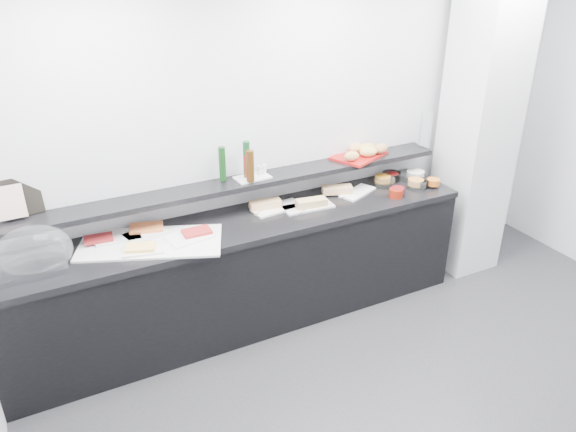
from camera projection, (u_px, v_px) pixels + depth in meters
name	position (u px, v px, depth m)	size (l,w,h in m)	color
back_wall	(307.00, 138.00, 4.49)	(5.00, 0.02, 2.70)	silver
column	(479.00, 125.00, 4.82)	(0.50, 0.50, 2.70)	silver
buffet_cabinet	(245.00, 276.00, 4.37)	(3.60, 0.60, 0.85)	black
counter_top	(243.00, 225.00, 4.17)	(3.62, 0.62, 0.05)	black
wall_shelf	(233.00, 185.00, 4.20)	(3.60, 0.25, 0.04)	black
cloche_base	(23.00, 268.00, 3.54)	(0.51, 0.34, 0.04)	#B1B3B8
cloche_dome	(34.00, 251.00, 3.52)	(0.47, 0.31, 0.34)	white
linen_runner	(151.00, 243.00, 3.86)	(0.96, 0.45, 0.01)	silver
platter_meat_a	(118.00, 237.00, 3.90)	(0.31, 0.20, 0.01)	silver
food_meat_a	(99.00, 238.00, 3.84)	(0.19, 0.12, 0.02)	maroon
platter_salmon	(146.00, 234.00, 3.94)	(0.29, 0.19, 0.01)	silver
food_salmon	(146.00, 228.00, 3.99)	(0.23, 0.15, 0.02)	orange
platter_cheese	(143.00, 249.00, 3.75)	(0.27, 0.18, 0.01)	white
food_cheese	(140.00, 247.00, 3.73)	(0.19, 0.12, 0.02)	#FECB62
platter_meat_b	(190.00, 237.00, 3.90)	(0.30, 0.20, 0.01)	white
food_meat_b	(197.00, 232.00, 3.93)	(0.20, 0.12, 0.02)	maroon
sandwich_plate_left	(277.00, 208.00, 4.36)	(0.40, 0.17, 0.01)	white
sandwich_food_left	(265.00, 204.00, 4.33)	(0.24, 0.09, 0.06)	#DEAB74
tongs_left	(260.00, 212.00, 4.27)	(0.01, 0.01, 0.16)	silver
sandwich_plate_mid	(308.00, 207.00, 4.38)	(0.40, 0.17, 0.01)	silver
sandwich_food_mid	(311.00, 203.00, 4.35)	(0.24, 0.09, 0.06)	tan
tongs_mid	(301.00, 212.00, 4.27)	(0.01, 0.01, 0.16)	#B7BBBF
sandwich_plate_right	(357.00, 192.00, 4.62)	(0.34, 0.15, 0.01)	white
sandwich_food_right	(337.00, 190.00, 4.58)	(0.24, 0.09, 0.06)	tan
tongs_right	(349.00, 196.00, 4.53)	(0.01, 0.01, 0.16)	silver
bowl_glass_fruit	(384.00, 182.00, 4.75)	(0.17, 0.17, 0.07)	silver
fill_glass_fruit	(383.00, 179.00, 4.79)	(0.13, 0.13, 0.05)	orange
bowl_black_jam	(391.00, 176.00, 4.86)	(0.16, 0.16, 0.07)	black
fill_black_jam	(392.00, 176.00, 4.84)	(0.11, 0.11, 0.05)	#5D0D0D
bowl_glass_cream	(407.00, 176.00, 4.88)	(0.17, 0.17, 0.07)	white
fill_glass_cream	(415.00, 174.00, 4.89)	(0.15, 0.15, 0.05)	white
bowl_red_jam	(396.00, 193.00, 4.55)	(0.11, 0.11, 0.07)	maroon
fill_red_jam	(398.00, 190.00, 4.56)	(0.11, 0.11, 0.05)	#5F0D13
bowl_glass_salmon	(417.00, 185.00, 4.70)	(0.16, 0.16, 0.07)	white
fill_glass_salmon	(416.00, 182.00, 4.72)	(0.13, 0.13, 0.05)	orange
bowl_black_fruit	(421.00, 184.00, 4.72)	(0.13, 0.13, 0.07)	black
fill_black_fruit	(433.00, 182.00, 4.72)	(0.11, 0.11, 0.05)	#C95F1B
framed_print	(21.00, 197.00, 3.64)	(0.25, 0.02, 0.26)	black
print_art	(10.00, 203.00, 3.56)	(0.18, 0.00, 0.22)	#D6A79A
condiment_tray	(252.00, 177.00, 4.26)	(0.26, 0.16, 0.01)	white
bottle_green_a	(222.00, 164.00, 4.14)	(0.05, 0.05, 0.26)	#0E3612
bottle_brown	(250.00, 166.00, 4.13)	(0.06, 0.06, 0.24)	#3E240B
bottle_green_b	(247.00, 159.00, 4.20)	(0.05, 0.05, 0.28)	#103B1D
bottle_hot	(247.00, 166.00, 4.21)	(0.04, 0.04, 0.18)	#9D0D0B
shaker_salt	(264.00, 169.00, 4.31)	(0.03, 0.03, 0.07)	white
shaker_pepper	(259.00, 170.00, 4.28)	(0.03, 0.03, 0.07)	silver
bread_tray	(359.00, 156.00, 4.68)	(0.44, 0.31, 0.02)	#9E1111
bread_roll_n	(356.00, 148.00, 4.70)	(0.15, 0.10, 0.08)	tan
bread_roll_ne	(366.00, 149.00, 4.68)	(0.13, 0.08, 0.08)	tan
bread_roll_sw	(352.00, 156.00, 4.52)	(0.13, 0.08, 0.08)	tan
bread_roll_s	(368.00, 152.00, 4.62)	(0.15, 0.09, 0.08)	gold
bread_roll_se	(381.00, 148.00, 4.69)	(0.15, 0.10, 0.08)	#AA7041
bread_roll_mide	(368.00, 148.00, 4.71)	(0.14, 0.09, 0.08)	#B88F46
carafe	(425.00, 130.00, 4.85)	(0.10, 0.10, 0.30)	white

